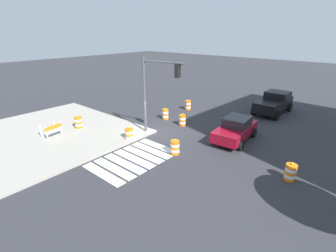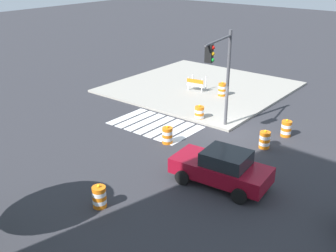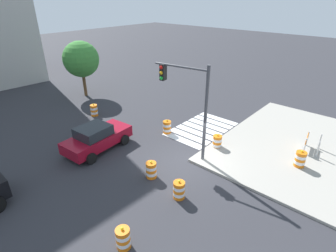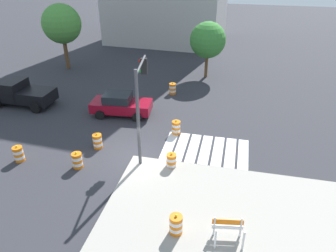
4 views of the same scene
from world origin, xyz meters
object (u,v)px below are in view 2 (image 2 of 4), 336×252
Objects in this scene: traffic_barrel_near_corner at (286,129)px; traffic_barrel_on_sidewalk at (222,89)px; traffic_barrel_lane_center at (167,135)px; sports_car at (222,168)px; traffic_light_pole at (221,66)px; traffic_barrel_crosswalk_end at (99,197)px; traffic_barrel_median_near at (265,140)px; construction_barricade at (196,83)px; traffic_barrel_median_far at (199,113)px.

traffic_barrel_on_sidewalk is at bearing -29.32° from traffic_barrel_near_corner.
traffic_barrel_lane_center is at bearing 46.24° from traffic_barrel_near_corner.
traffic_barrel_on_sidewalk is (6.16, -10.21, -0.21)m from sports_car.
sports_car is 4.35× the size of traffic_barrel_near_corner.
traffic_barrel_on_sidewalk is at bearing -60.80° from traffic_light_pole.
traffic_barrel_median_near is at bearing -106.84° from traffic_barrel_crosswalk_end.
construction_barricade reaches higher than traffic_barrel_near_corner.
construction_barricade reaches higher than traffic_barrel_lane_center.
traffic_barrel_near_corner and traffic_barrel_crosswalk_end have the same top height.
sports_car is at bearing 123.37° from traffic_light_pole.
traffic_barrel_near_corner is 1.00× the size of traffic_barrel_crosswalk_end.
sports_car is 13.03m from construction_barricade.
traffic_barrel_median_near is at bearing -88.12° from sports_car.
sports_car is 4.35× the size of traffic_barrel_median_far.
traffic_barrel_lane_center is (-0.49, 3.76, 0.00)m from traffic_barrel_median_far.
traffic_barrel_median_far is at bearing 126.87° from construction_barricade.
traffic_barrel_lane_center is (4.49, -1.85, -0.36)m from sports_car.
traffic_barrel_crosswalk_end is 1.00× the size of traffic_barrel_lane_center.
traffic_barrel_on_sidewalk is 0.19× the size of traffic_light_pole.
sports_car is at bearing 131.60° from traffic_barrel_median_far.
traffic_barrel_lane_center is at bearing 62.25° from traffic_light_pole.
traffic_barrel_lane_center is at bearing 31.94° from traffic_barrel_median_near.
sports_car is at bearing -122.66° from traffic_barrel_crosswalk_end.
construction_barricade is (8.16, -5.48, 0.27)m from traffic_barrel_median_near.
sports_car is 4.35× the size of traffic_barrel_lane_center.
traffic_barrel_median_far is (2.09, -10.13, 0.00)m from traffic_barrel_crosswalk_end.
traffic_light_pole is at bearing 152.82° from traffic_barrel_median_far.
sports_car is 4.57m from traffic_barrel_median_near.
sports_car is at bearing 157.56° from traffic_barrel_lane_center.
traffic_barrel_crosswalk_end is at bearing 74.88° from traffic_barrel_near_corner.
construction_barricade is (3.32, -4.43, 0.27)m from traffic_barrel_median_far.
traffic_barrel_near_corner is at bearing -105.12° from traffic_barrel_crosswalk_end.
construction_barricade is (5.41, -14.56, 0.27)m from traffic_barrel_crosswalk_end.
traffic_barrel_on_sidewalk is at bearing -77.49° from traffic_barrel_crosswalk_end.
traffic_barrel_median_far is at bearing -78.37° from traffic_barrel_crosswalk_end.
traffic_barrel_median_near is 0.19× the size of traffic_light_pole.
traffic_barrel_near_corner is at bearing -97.45° from traffic_barrel_median_near.
traffic_barrel_on_sidewalk reaches higher than traffic_barrel_lane_center.
traffic_barrel_near_corner is 1.00× the size of traffic_barrel_median_far.
traffic_barrel_near_corner is (-0.13, -6.67, -0.36)m from sports_car.
construction_barricade is 0.24× the size of traffic_light_pole.
traffic_barrel_median_near is 0.76× the size of construction_barricade.
traffic_barrel_crosswalk_end is at bearing 104.03° from traffic_barrel_lane_center.
traffic_barrel_on_sidewalk is at bearing -78.66° from traffic_barrel_lane_center.
traffic_barrel_on_sidewalk is at bearing -75.57° from traffic_barrel_median_far.
construction_barricade is at bearing -45.87° from traffic_light_pole.
traffic_barrel_median_near and traffic_barrel_lane_center have the same top height.
traffic_barrel_median_far is at bearing 11.75° from traffic_barrel_near_corner.
sports_car is 5.38m from traffic_barrel_crosswalk_end.
traffic_barrel_crosswalk_end is (3.02, 11.19, 0.00)m from traffic_barrel_near_corner.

